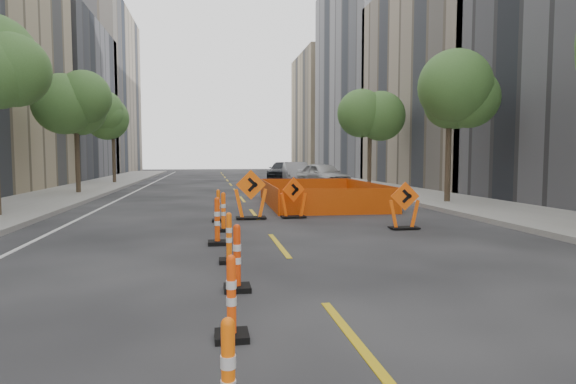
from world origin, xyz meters
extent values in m
plane|color=black|center=(0.00, 0.00, 0.00)|extent=(140.00, 140.00, 0.00)
cube|color=gray|center=(-9.00, 12.00, 0.07)|extent=(4.00, 90.00, 0.15)
cube|color=gray|center=(9.00, 12.00, 0.07)|extent=(4.00, 90.00, 0.15)
cube|color=#4C4C51|center=(-17.00, 39.20, 7.00)|extent=(12.00, 16.00, 14.00)
cube|color=gray|center=(-17.00, 55.60, 10.00)|extent=(12.00, 20.00, 20.00)
cube|color=gray|center=(17.00, 23.80, 7.00)|extent=(12.00, 16.00, 14.00)
cube|color=gray|center=(17.00, 40.20, 10.00)|extent=(12.00, 18.00, 20.00)
cube|color=tan|center=(17.00, 58.60, 8.00)|extent=(12.00, 14.00, 16.00)
cylinder|color=#382B1E|center=(-8.40, 20.00, 1.57)|extent=(0.24, 0.24, 3.15)
sphere|color=#3F6A2D|center=(-8.40, 20.00, 4.55)|extent=(2.80, 2.80, 2.80)
cylinder|color=#382B1E|center=(-8.40, 30.00, 1.57)|extent=(0.24, 0.24, 3.15)
sphere|color=#3F6A2D|center=(-8.40, 30.00, 4.55)|extent=(2.80, 2.80, 2.80)
cylinder|color=#382B1E|center=(8.40, 12.00, 1.57)|extent=(0.24, 0.24, 3.15)
sphere|color=#3F6A2D|center=(8.40, 12.00, 4.55)|extent=(2.80, 2.80, 2.80)
cylinder|color=#382B1E|center=(8.40, 22.00, 1.57)|extent=(0.24, 0.24, 3.15)
sphere|color=#3F6A2D|center=(8.40, 22.00, 4.55)|extent=(2.80, 2.80, 2.80)
imported|color=#B8B9BA|center=(5.81, 23.74, 0.82)|extent=(3.20, 5.17, 1.64)
imported|color=gray|center=(5.02, 29.18, 0.80)|extent=(2.01, 4.97, 1.60)
imported|color=black|center=(4.86, 35.18, 0.76)|extent=(3.47, 5.65, 1.53)
camera|label=1|loc=(-1.60, -6.93, 2.07)|focal=30.00mm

